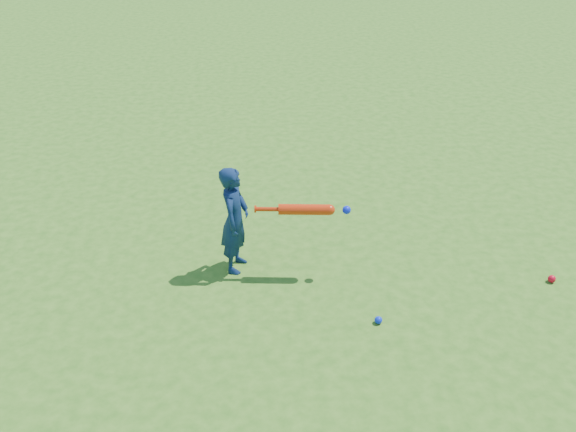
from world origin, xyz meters
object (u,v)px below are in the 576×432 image
Objects in this scene: ground_ball_red at (552,279)px; bat_swing at (308,210)px; ground_ball_blue at (378,320)px; child at (235,220)px.

bat_swing is at bearing 173.43° from ground_ball_red.
bat_swing reaches higher than ground_ball_blue.
ground_ball_red is at bearing 17.16° from ground_ball_blue.
child is at bearing 144.38° from ground_ball_blue.
ground_ball_red reaches higher than ground_ball_blue.
bat_swing is at bearing 125.26° from ground_ball_blue.
child is at bearing 175.36° from bat_swing.
child is 3.05m from ground_ball_red.
ground_ball_red is 2.40m from bat_swing.
ground_ball_red is 1.81m from ground_ball_blue.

